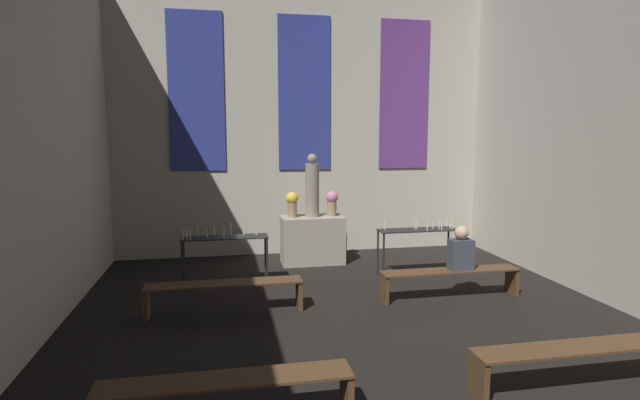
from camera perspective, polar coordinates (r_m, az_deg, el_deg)
wall_back at (r=10.74m, az=-1.85°, el=9.18°), size 8.13×0.16×5.69m
altar at (r=10.00m, az=-0.88°, el=-4.56°), size 1.23×0.65×0.94m
statue at (r=9.83m, az=-0.90°, el=1.42°), size 0.27×0.27×1.24m
flower_vase_left at (r=9.80m, az=-3.20°, el=-0.34°), size 0.24×0.24×0.50m
flower_vase_right at (r=9.94m, az=1.38°, el=-0.22°), size 0.24×0.24×0.50m
candle_rack_left at (r=8.58m, az=-10.88°, el=-4.91°), size 1.44×0.39×1.05m
candle_rack_right at (r=9.25m, az=11.13°, el=-4.01°), size 1.44×0.39×1.06m
pew_second_left at (r=4.74m, az=-10.61°, el=-20.65°), size 2.23×0.36×0.45m
pew_second_right at (r=5.87m, az=27.37°, el=-15.64°), size 2.23×0.36×0.45m
pew_back_left at (r=7.41m, az=-10.83°, el=-10.09°), size 2.23×0.36×0.45m
pew_back_right at (r=8.18m, az=14.63°, el=-8.51°), size 2.23×0.36×0.45m
person_seated at (r=8.15m, az=15.79°, el=-5.54°), size 0.36×0.24×0.69m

